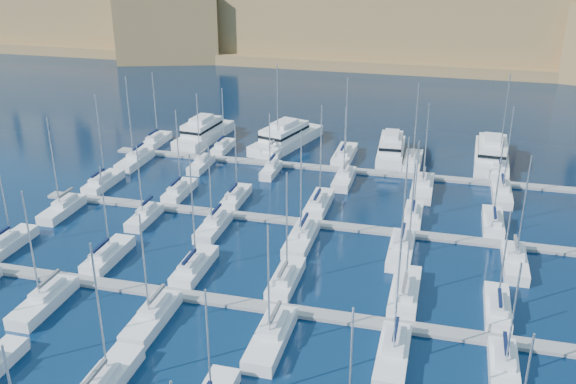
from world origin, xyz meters
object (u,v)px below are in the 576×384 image
(motor_yacht_a, at_px, (203,132))
(motor_yacht_c, at_px, (391,149))
(sailboat_2, at_px, (105,382))
(motor_yacht_d, at_px, (492,154))
(motor_yacht_b, at_px, (286,137))

(motor_yacht_a, distance_m, motor_yacht_c, 36.16)
(sailboat_2, bearing_deg, motor_yacht_d, 63.27)
(sailboat_2, distance_m, motor_yacht_d, 79.03)
(sailboat_2, bearing_deg, motor_yacht_c, 75.17)
(motor_yacht_b, bearing_deg, motor_yacht_a, -176.39)
(motor_yacht_d, bearing_deg, motor_yacht_c, -174.26)
(motor_yacht_a, bearing_deg, motor_yacht_d, 0.87)
(sailboat_2, xyz_separation_m, motor_yacht_b, (-1.74, 70.79, 0.97))
(motor_yacht_a, distance_m, motor_yacht_d, 53.48)
(motor_yacht_c, relative_size, motor_yacht_d, 0.81)
(motor_yacht_b, relative_size, motor_yacht_d, 1.06)
(motor_yacht_b, bearing_deg, motor_yacht_c, -5.58)
(sailboat_2, distance_m, motor_yacht_b, 70.82)
(sailboat_2, xyz_separation_m, motor_yacht_c, (18.23, 68.84, 0.97))
(sailboat_2, bearing_deg, motor_yacht_a, 104.41)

